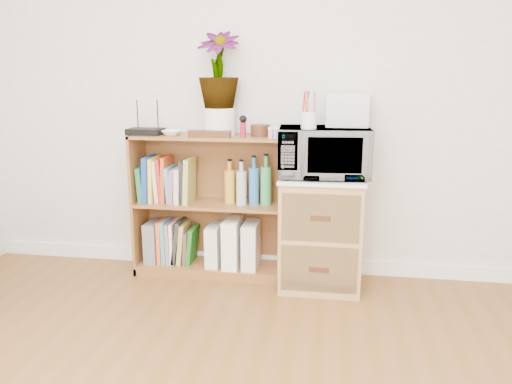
# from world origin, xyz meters

# --- Properties ---
(skirting_board) EXTENTS (4.00, 0.02, 0.10)m
(skirting_board) POSITION_xyz_m (0.00, 2.24, 0.05)
(skirting_board) COLOR white
(skirting_board) RESTS_ON ground
(bookshelf) EXTENTS (1.00, 0.30, 0.95)m
(bookshelf) POSITION_xyz_m (-0.35, 2.10, 0.47)
(bookshelf) COLOR brown
(bookshelf) RESTS_ON ground
(wicker_unit) EXTENTS (0.50, 0.45, 0.70)m
(wicker_unit) POSITION_xyz_m (0.40, 2.02, 0.35)
(wicker_unit) COLOR #9E7542
(wicker_unit) RESTS_ON ground
(microwave) EXTENTS (0.57, 0.41, 0.30)m
(microwave) POSITION_xyz_m (0.40, 2.02, 0.87)
(microwave) COLOR white
(microwave) RESTS_ON wicker_unit
(pen_cup) EXTENTS (0.09, 0.09, 0.10)m
(pen_cup) POSITION_xyz_m (0.31, 1.91, 1.07)
(pen_cup) COLOR silver
(pen_cup) RESTS_ON microwave
(small_appliance) EXTENTS (0.25, 0.21, 0.20)m
(small_appliance) POSITION_xyz_m (0.53, 2.11, 1.12)
(small_appliance) COLOR silver
(small_appliance) RESTS_ON microwave
(router) EXTENTS (0.22, 0.15, 0.04)m
(router) POSITION_xyz_m (-0.76, 2.08, 0.97)
(router) COLOR black
(router) RESTS_ON bookshelf
(white_bowl) EXTENTS (0.13, 0.13, 0.03)m
(white_bowl) POSITION_xyz_m (-0.58, 2.07, 0.97)
(white_bowl) COLOR white
(white_bowl) RESTS_ON bookshelf
(plant_pot) EXTENTS (0.21, 0.21, 0.17)m
(plant_pot) POSITION_xyz_m (-0.28, 2.12, 1.04)
(plant_pot) COLOR white
(plant_pot) RESTS_ON bookshelf
(potted_plant) EXTENTS (0.27, 0.27, 0.48)m
(potted_plant) POSITION_xyz_m (-0.28, 2.12, 1.36)
(potted_plant) COLOR #327D36
(potted_plant) RESTS_ON plant_pot
(trinket_box) EXTENTS (0.27, 0.07, 0.04)m
(trinket_box) POSITION_xyz_m (-0.31, 2.00, 0.97)
(trinket_box) COLOR #381F0F
(trinket_box) RESTS_ON bookshelf
(kokeshi_doll) EXTENTS (0.04, 0.04, 0.09)m
(kokeshi_doll) POSITION_xyz_m (-0.11, 2.06, 1.00)
(kokeshi_doll) COLOR maroon
(kokeshi_doll) RESTS_ON bookshelf
(wooden_bowl) EXTENTS (0.13, 0.13, 0.07)m
(wooden_bowl) POSITION_xyz_m (-0.01, 2.11, 0.99)
(wooden_bowl) COLOR #3B1E10
(wooden_bowl) RESTS_ON bookshelf
(paint_jars) EXTENTS (0.11, 0.04, 0.05)m
(paint_jars) POSITION_xyz_m (0.11, 2.01, 0.98)
(paint_jars) COLOR pink
(paint_jars) RESTS_ON bookshelf
(file_box) EXTENTS (0.08, 0.22, 0.28)m
(file_box) POSITION_xyz_m (-0.75, 2.10, 0.21)
(file_box) COLOR slate
(file_box) RESTS_ON bookshelf
(magazine_holder_left) EXTENTS (0.09, 0.22, 0.28)m
(magazine_holder_left) POSITION_xyz_m (-0.32, 2.09, 0.21)
(magazine_holder_left) COLOR silver
(magazine_holder_left) RESTS_ON bookshelf
(magazine_holder_mid) EXTENTS (0.10, 0.26, 0.33)m
(magazine_holder_mid) POSITION_xyz_m (-0.19, 2.09, 0.23)
(magazine_holder_mid) COLOR white
(magazine_holder_mid) RESTS_ON bookshelf
(magazine_holder_right) EXTENTS (0.10, 0.24, 0.31)m
(magazine_holder_right) POSITION_xyz_m (-0.06, 2.09, 0.22)
(magazine_holder_right) COLOR silver
(magazine_holder_right) RESTS_ON bookshelf
(cookbooks) EXTENTS (0.37, 0.20, 0.31)m
(cookbooks) POSITION_xyz_m (-0.64, 2.10, 0.64)
(cookbooks) COLOR #1A6437
(cookbooks) RESTS_ON bookshelf
(liquor_bottles) EXTENTS (0.39, 0.07, 0.32)m
(liquor_bottles) POSITION_xyz_m (-0.05, 2.10, 0.65)
(liquor_bottles) COLOR gold
(liquor_bottles) RESTS_ON bookshelf
(lower_books) EXTENTS (0.26, 0.19, 0.30)m
(lower_books) POSITION_xyz_m (-0.58, 2.10, 0.21)
(lower_books) COLOR #EE592A
(lower_books) RESTS_ON bookshelf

